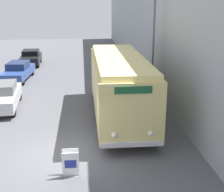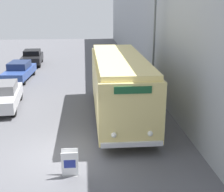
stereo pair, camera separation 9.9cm
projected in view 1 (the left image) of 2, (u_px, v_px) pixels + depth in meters
ground_plane at (62, 156)px, 12.77m from camera, size 80.00×80.00×0.00m
building_wall_right at (153, 32)px, 21.64m from camera, size 0.30×60.00×7.91m
vintage_bus at (119, 84)px, 16.50m from camera, size 2.65×9.28×3.33m
sign_board at (71, 164)px, 11.21m from camera, size 0.60×0.38×1.00m
streetlamp at (154, 32)px, 18.08m from camera, size 0.36×0.36×6.74m
parked_car_near at (2, 96)px, 18.13m from camera, size 2.08×4.50×1.51m
parked_car_mid at (18, 71)px, 24.72m from camera, size 2.04×4.70×1.42m
parked_car_far at (31, 57)px, 30.34m from camera, size 1.93×4.17×1.46m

